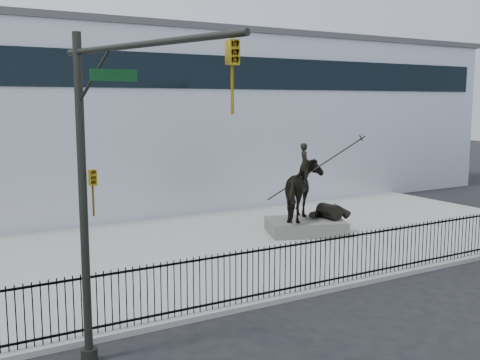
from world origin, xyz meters
TOP-DOWN VIEW (x-y plane):
  - ground at (0.00, 0.00)m, footprint 120.00×120.00m
  - plaza at (0.00, 7.00)m, footprint 30.00×12.00m
  - building at (0.00, 20.00)m, footprint 44.00×14.00m
  - picket_fence at (0.00, 1.25)m, footprint 22.10×0.10m
  - statue_plinth at (3.91, 6.95)m, footprint 3.65×3.11m
  - equestrian_statue at (3.96, 6.93)m, footprint 3.71×3.04m
  - traffic_signal_left at (-6.75, -0.62)m, footprint 1.52×4.84m

SIDE VIEW (x-z plane):
  - ground at x=0.00m, z-range 0.00..0.00m
  - plaza at x=0.00m, z-range 0.00..0.15m
  - statue_plinth at x=3.91m, z-range 0.15..0.73m
  - picket_fence at x=0.00m, z-range 0.15..1.65m
  - equestrian_statue at x=3.96m, z-range 0.26..3.62m
  - traffic_signal_left at x=-6.75m, z-range 0.53..7.53m
  - building at x=0.00m, z-range 0.00..9.00m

